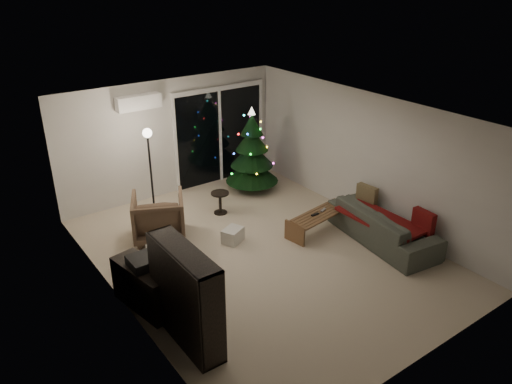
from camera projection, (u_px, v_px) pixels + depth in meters
room at (235, 168)px, 9.65m from camera, size 6.50×7.51×2.60m
bookshelf at (174, 301)px, 6.40m from camera, size 0.46×1.41×1.38m
media_cabinet at (145, 286)px, 7.26m from camera, size 0.60×1.16×0.69m
stereo at (142, 262)px, 7.09m from camera, size 0.35×0.41×0.15m
armchair at (159, 217)px, 9.08m from camera, size 1.23×1.24×0.85m
ottoman at (148, 223)px, 9.33m from camera, size 0.46×0.46×0.41m
cardboard_box_a at (159, 255)px, 8.44m from camera, size 0.48×0.43×0.28m
cardboard_box_b at (233, 235)px, 9.05m from camera, size 0.46×0.41×0.26m
side_table at (220, 203)px, 10.06m from camera, size 0.46×0.46×0.46m
floor_lamp at (151, 176)px, 9.57m from camera, size 0.29×0.29×1.81m
sofa at (383, 225)px, 9.01m from camera, size 1.16×2.31×0.65m
sofa_throw at (380, 219)px, 8.90m from camera, size 0.69×1.59×0.05m
cushion_a at (367, 196)px, 9.51m from camera, size 0.16×0.43×0.43m
cushion_b at (423, 222)px, 8.56m from camera, size 0.16×0.43×0.43m
coffee_table at (320, 223)px, 9.33m from camera, size 1.37×0.65×0.42m
remote_a at (315, 214)px, 9.16m from camera, size 0.16×0.05×0.02m
remote_b at (323, 210)px, 9.33m from camera, size 0.16×0.09×0.02m
christmas_tree at (252, 150)px, 10.83m from camera, size 1.54×1.54×1.89m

